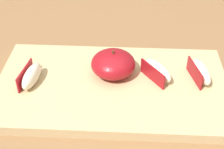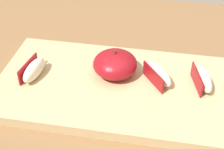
{
  "view_description": "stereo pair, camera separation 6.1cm",
  "coord_description": "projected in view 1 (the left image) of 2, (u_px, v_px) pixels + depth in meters",
  "views": [
    {
      "loc": [
        0.05,
        -0.5,
        1.14
      ],
      "look_at": [
        0.02,
        -0.01,
        0.76
      ],
      "focal_mm": 53.64,
      "sensor_mm": 36.0,
      "label": 1
    },
    {
      "loc": [
        0.11,
        -0.49,
        1.14
      ],
      "look_at": [
        0.02,
        -0.01,
        0.76
      ],
      "focal_mm": 53.64,
      "sensor_mm": 36.0,
      "label": 2
    }
  ],
  "objects": [
    {
      "name": "apple_wedge_middle",
      "position": [
        31.0,
        76.0,
        0.62
      ],
      "size": [
        0.04,
        0.07,
        0.03
      ],
      "color": "#F4EACC",
      "rests_on": "cutting_board"
    },
    {
      "name": "apple_wedge_right",
      "position": [
        200.0,
        72.0,
        0.63
      ],
      "size": [
        0.04,
        0.08,
        0.03
      ],
      "color": "#F4EACC",
      "rests_on": "cutting_board"
    },
    {
      "name": "dining_table",
      "position": [
        103.0,
        122.0,
        0.71
      ],
      "size": [
        1.35,
        0.81,
        0.72
      ],
      "color": "brown",
      "rests_on": "ground_plane"
    },
    {
      "name": "apple_wedge_front",
      "position": [
        157.0,
        71.0,
        0.63
      ],
      "size": [
        0.06,
        0.07,
        0.03
      ],
      "color": "#F4EACC",
      "rests_on": "cutting_board"
    },
    {
      "name": "apple_half_skin_up",
      "position": [
        113.0,
        64.0,
        0.63
      ],
      "size": [
        0.08,
        0.08,
        0.05
      ],
      "color": "maroon",
      "rests_on": "cutting_board"
    },
    {
      "name": "cutting_board",
      "position": [
        112.0,
        87.0,
        0.63
      ],
      "size": [
        0.44,
        0.25,
        0.02
      ],
      "color": "tan",
      "rests_on": "dining_table"
    }
  ]
}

